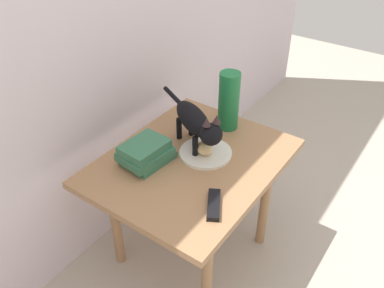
% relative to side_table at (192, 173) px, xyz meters
% --- Properties ---
extents(ground_plane, '(6.00, 6.00, 0.00)m').
position_rel_side_table_xyz_m(ground_plane, '(0.00, 0.00, -0.49)').
color(ground_plane, '#B2A899').
extents(back_panel, '(4.00, 0.04, 2.20)m').
position_rel_side_table_xyz_m(back_panel, '(0.00, 0.44, 0.61)').
color(back_panel, silver).
rests_on(back_panel, ground).
extents(side_table, '(0.81, 0.65, 0.56)m').
position_rel_side_table_xyz_m(side_table, '(0.00, 0.00, 0.00)').
color(side_table, '#9E724C').
rests_on(side_table, ground).
extents(plate, '(0.22, 0.22, 0.01)m').
position_rel_side_table_xyz_m(plate, '(0.06, -0.02, 0.08)').
color(plate, silver).
rests_on(plate, side_table).
extents(bread_roll, '(0.08, 0.10, 0.05)m').
position_rel_side_table_xyz_m(bread_roll, '(0.05, -0.03, 0.11)').
color(bread_roll, '#E0BC7A').
rests_on(bread_roll, plate).
extents(cat, '(0.26, 0.43, 0.23)m').
position_rel_side_table_xyz_m(cat, '(0.07, 0.03, 0.20)').
color(cat, black).
rests_on(cat, side_table).
extents(book_stack, '(0.23, 0.18, 0.09)m').
position_rel_side_table_xyz_m(book_stack, '(-0.12, 0.14, 0.12)').
color(book_stack, '#336B4C').
rests_on(book_stack, side_table).
extents(green_vase, '(0.09, 0.09, 0.27)m').
position_rel_side_table_xyz_m(green_vase, '(0.30, 0.01, 0.21)').
color(green_vase, '#196B38').
rests_on(green_vase, side_table).
extents(tv_remote, '(0.15, 0.11, 0.02)m').
position_rel_side_table_xyz_m(tv_remote, '(-0.18, -0.22, 0.08)').
color(tv_remote, black).
rests_on(tv_remote, side_table).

